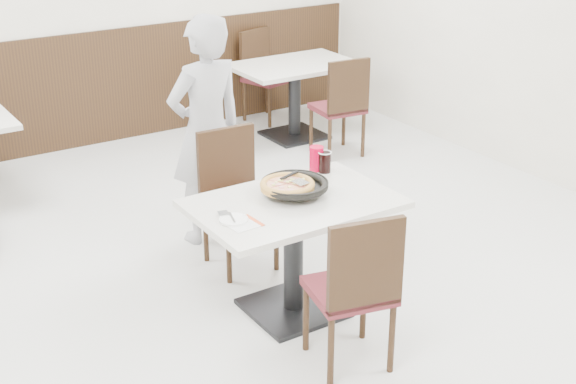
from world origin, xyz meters
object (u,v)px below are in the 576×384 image
red_cup (316,158)px  bg_chair_right_far (268,77)px  cola_glass (325,163)px  chair_far (240,203)px  bg_chair_right_near (338,106)px  diner_person (206,131)px  main_table (293,257)px  bg_table_right (294,101)px  side_plate (234,220)px  chair_near (349,287)px  pizza_pan (295,189)px  pizza (287,187)px

red_cup → bg_chair_right_far: bearing=64.0°
cola_glass → red_cup: size_ratio=0.81×
chair_far → bg_chair_right_near: size_ratio=1.00×
diner_person → bg_chair_right_near: 2.10m
main_table → bg_table_right: (1.83, 2.79, 0.00)m
side_plate → red_cup: size_ratio=1.01×
bg_chair_right_near → diner_person: bearing=-146.9°
side_plate → bg_table_right: size_ratio=0.13×
main_table → bg_chair_right_near: bearing=48.7°
red_cup → bg_table_right: size_ratio=0.13×
chair_near → bg_chair_right_near: bearing=67.5°
main_table → diner_person: diner_person is taller
diner_person → bg_table_right: size_ratio=1.39×
chair_near → red_cup: size_ratio=5.94×
chair_near → red_cup: bearing=77.9°
pizza_pan → bg_chair_right_near: bg_chair_right_near is taller
main_table → bg_chair_right_near: 2.87m
chair_far → side_plate: (-0.46, -0.75, 0.28)m
red_cup → bg_chair_right_near: (1.50, 1.82, -0.35)m
pizza → bg_chair_right_far: bg_chair_right_far is taller
pizza_pan → bg_chair_right_near: 2.80m
chair_far → bg_chair_right_far: size_ratio=1.00×
chair_near → pizza: bearing=98.9°
side_plate → bg_chair_right_near: 3.23m
red_cup → bg_table_right: bearing=59.7°
red_cup → chair_far: bearing=136.4°
bg_chair_right_near → bg_chair_right_far: size_ratio=1.00×
bg_chair_right_near → cola_glass: bearing=-122.2°
diner_person → cola_glass: bearing=105.7°
chair_far → red_cup: chair_far is taller
pizza_pan → bg_chair_right_far: 3.82m
side_plate → diner_person: 1.36m
red_cup → side_plate: bearing=-154.6°
side_plate → bg_chair_right_far: bg_chair_right_far is taller
bg_chair_right_far → bg_chair_right_near: bearing=73.4°
cola_glass → diner_person: bearing=111.7°
cola_glass → diner_person: 1.00m
bg_chair_right_far → red_cup: bearing=47.3°
diner_person → bg_chair_right_near: bearing=-158.9°
diner_person → bg_chair_right_far: (1.84, 2.18, -0.36)m
bg_chair_right_far → main_table: bearing=44.2°
diner_person → bg_table_right: diner_person is taller
red_cup → bg_chair_right_far: bg_chair_right_far is taller
cola_glass → bg_chair_right_far: (1.47, 3.11, -0.34)m
main_table → bg_chair_right_far: (1.89, 3.40, 0.10)m
chair_near → bg_table_right: chair_near is taller
chair_near → cola_glass: size_ratio=7.31×
chair_far → bg_table_right: chair_far is taller
cola_glass → diner_person: (-0.37, 0.93, 0.02)m
chair_far → pizza_pan: bearing=95.1°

